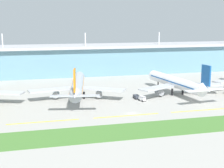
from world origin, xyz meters
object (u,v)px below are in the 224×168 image
object	(u,v)px
pushback_tug	(136,97)
airliner_far_middle	(176,83)
airliner_near_middle	(78,86)
baggage_cart	(142,99)

from	to	relation	value
pushback_tug	airliner_far_middle	bearing A→B (deg)	9.96
airliner_near_middle	pushback_tug	size ratio (longest dim) A/B	14.60
airliner_near_middle	pushback_tug	distance (m)	30.25
airliner_near_middle	baggage_cart	size ratio (longest dim) A/B	16.21
airliner_near_middle	pushback_tug	xyz separation A→B (m)	(28.46, -8.74, -5.35)
airliner_far_middle	airliner_near_middle	bearing A→B (deg)	174.99
airliner_far_middle	baggage_cart	bearing A→B (deg)	-156.44
airliner_far_middle	pushback_tug	world-z (taller)	airliner_far_middle
airliner_far_middle	baggage_cart	world-z (taller)	airliner_far_middle
pushback_tug	baggage_cart	bearing A→B (deg)	-79.59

